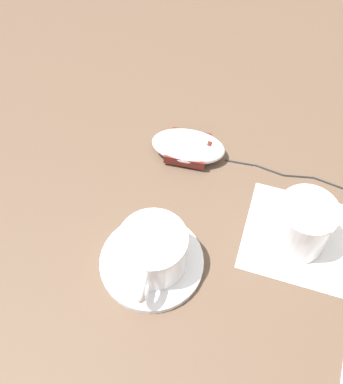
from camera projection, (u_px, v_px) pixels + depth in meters
ground_plane at (244, 227)px, 0.61m from camera, size 3.00×3.00×0.00m
saucer at (152, 262)px, 0.57m from camera, size 0.14×0.14×0.01m
coffee_cup at (153, 251)px, 0.54m from camera, size 0.12×0.09×0.06m
computer_mouse at (188, 146)px, 0.67m from camera, size 0.09×0.13×0.04m
mouse_cable at (342, 179)px, 0.66m from camera, size 0.06×0.36×0.00m
napkin_under_glass at (298, 236)px, 0.60m from camera, size 0.18×0.18×0.00m
drinking_glass at (302, 225)px, 0.56m from camera, size 0.08×0.08×0.08m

